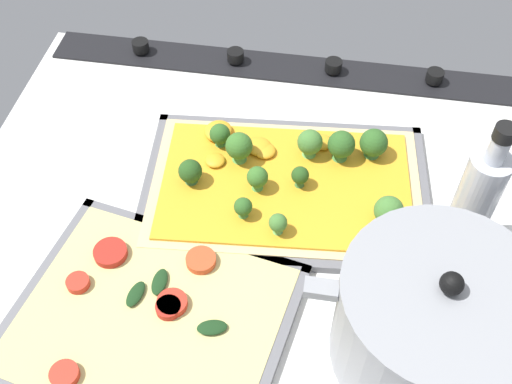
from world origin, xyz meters
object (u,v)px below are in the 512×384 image
at_px(baking_tray_front, 285,190).
at_px(baking_tray_back, 150,321).
at_px(cooking_pot, 433,323).
at_px(oil_bottle, 475,200).
at_px(veggie_pizza_back, 149,317).
at_px(broccoli_pizza, 288,178).

height_order(baking_tray_front, baking_tray_back, same).
distance_m(cooking_pot, oil_bottle, 0.17).
xyz_separation_m(baking_tray_front, veggie_pizza_back, (0.13, 0.22, 0.01)).
xyz_separation_m(baking_tray_back, oil_bottle, (-0.37, -0.18, 0.08)).
bearing_deg(broccoli_pizza, oil_bottle, 166.78).
height_order(broccoli_pizza, oil_bottle, oil_bottle).
distance_m(veggie_pizza_back, oil_bottle, 0.41).
relative_size(baking_tray_front, broccoli_pizza, 1.07).
height_order(broccoli_pizza, cooking_pot, cooking_pot).
bearing_deg(oil_bottle, veggie_pizza_back, 25.76).
bearing_deg(cooking_pot, baking_tray_front, -48.80).
bearing_deg(broccoli_pizza, veggie_pizza_back, 59.72).
distance_m(baking_tray_front, baking_tray_back, 0.26).
bearing_deg(baking_tray_back, broccoli_pizza, -119.82).
bearing_deg(baking_tray_back, veggie_pizza_back, -65.76).
relative_size(broccoli_pizza, cooking_pot, 1.38).
height_order(veggie_pizza_back, oil_bottle, oil_bottle).
relative_size(baking_tray_back, veggie_pizza_back, 1.08).
xyz_separation_m(baking_tray_back, cooking_pot, (-0.32, -0.02, 0.07)).
height_order(baking_tray_front, broccoli_pizza, broccoli_pizza).
height_order(baking_tray_front, oil_bottle, oil_bottle).
xyz_separation_m(baking_tray_front, baking_tray_back, (0.13, 0.23, 0.00)).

